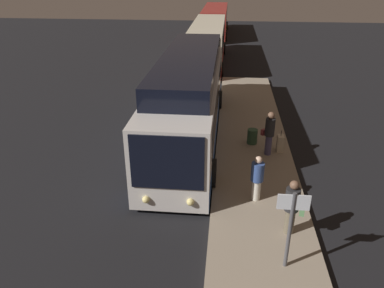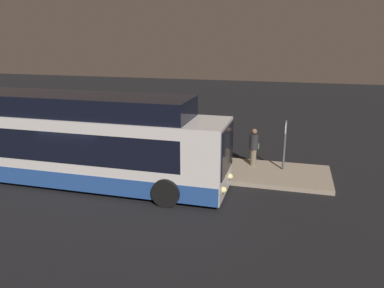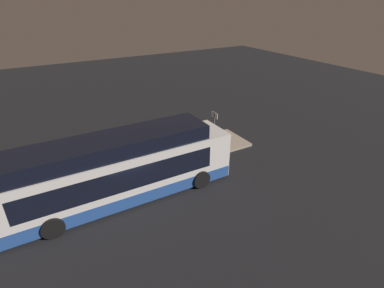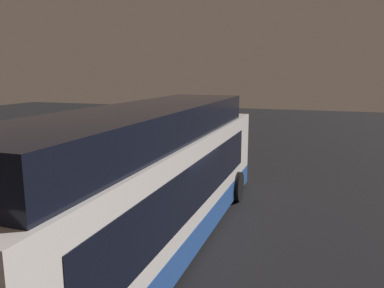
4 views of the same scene
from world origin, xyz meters
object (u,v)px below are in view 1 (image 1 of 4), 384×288
(passenger_boarding, at_px, (257,177))
(suitcase, at_px, (280,143))
(bus_lead, at_px, (189,102))
(passenger_with_bags, at_px, (269,132))
(bus_third, at_px, (215,21))
(trash_bin, at_px, (252,136))
(sign_post, at_px, (291,221))
(passenger_waiting, at_px, (292,206))
(bus_second, at_px, (208,44))

(passenger_boarding, xyz_separation_m, suitcase, (-3.70, 1.20, -0.50))
(bus_lead, distance_m, passenger_with_bags, 3.96)
(bus_third, relative_size, passenger_boarding, 7.56)
(bus_third, relative_size, trash_bin, 18.57)
(passenger_boarding, xyz_separation_m, sign_post, (3.02, 0.60, 0.58))
(bus_third, xyz_separation_m, suitcase, (29.78, 3.98, -0.93))
(bus_lead, relative_size, sign_post, 5.58)
(bus_lead, relative_size, bus_third, 1.03)
(passenger_boarding, distance_m, passenger_waiting, 1.86)
(trash_bin, bearing_deg, passenger_waiting, 7.51)
(passenger_waiting, relative_size, trash_bin, 2.68)
(passenger_with_bags, distance_m, trash_bin, 1.33)
(passenger_with_bags, relative_size, sign_post, 0.83)
(bus_lead, distance_m, sign_post, 8.94)
(bus_second, bearing_deg, passenger_waiting, 9.74)
(sign_post, bearing_deg, passenger_boarding, -168.76)
(passenger_boarding, height_order, sign_post, sign_post)
(bus_third, bearing_deg, passenger_with_bags, 6.54)
(passenger_waiting, relative_size, sign_post, 0.78)
(bus_second, xyz_separation_m, passenger_with_bags, (16.27, 3.45, -0.37))
(passenger_boarding, xyz_separation_m, passenger_with_bags, (-3.37, 0.67, 0.16))
(passenger_boarding, bearing_deg, passenger_with_bags, -154.43)
(suitcase, relative_size, sign_post, 0.42)
(bus_second, height_order, bus_third, bus_second)
(passenger_boarding, distance_m, sign_post, 3.14)
(bus_lead, height_order, passenger_with_bags, bus_lead)
(bus_third, bearing_deg, bus_second, 0.00)
(suitcase, bearing_deg, passenger_boarding, -18.01)
(bus_third, xyz_separation_m, passenger_with_bags, (30.11, 3.45, -0.27))
(trash_bin, bearing_deg, passenger_with_bags, 30.91)
(trash_bin, bearing_deg, bus_third, -174.39)
(bus_lead, relative_size, passenger_waiting, 7.16)
(passenger_boarding, height_order, trash_bin, passenger_boarding)
(bus_lead, height_order, trash_bin, bus_lead)
(passenger_waiting, height_order, suitcase, passenger_waiting)
(trash_bin, bearing_deg, passenger_boarding, -1.11)
(passenger_waiting, bearing_deg, bus_lead, -138.38)
(passenger_with_bags, bearing_deg, passenger_boarding, -140.36)
(sign_post, height_order, trash_bin, sign_post)
(passenger_boarding, distance_m, trash_bin, 4.38)
(passenger_boarding, relative_size, sign_post, 0.72)
(bus_third, height_order, passenger_waiting, bus_third)
(passenger_with_bags, bearing_deg, bus_third, 57.47)
(bus_third, distance_m, passenger_boarding, 33.60)
(passenger_with_bags, bearing_deg, bus_lead, 112.30)
(bus_second, relative_size, sign_post, 5.22)
(passenger_waiting, xyz_separation_m, suitcase, (-5.34, 0.33, -0.58))
(bus_lead, distance_m, bus_third, 28.23)
(bus_second, relative_size, passenger_with_bags, 6.29)
(passenger_waiting, relative_size, suitcase, 1.86)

